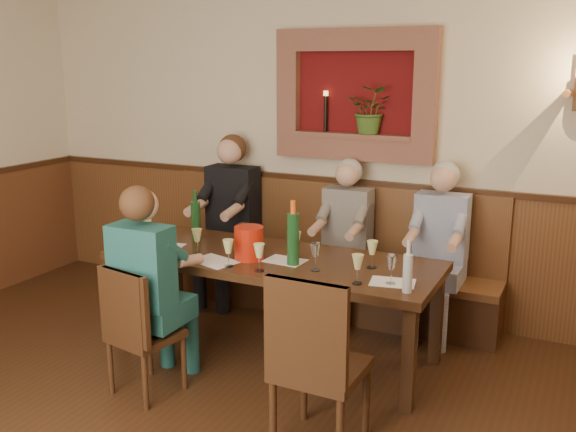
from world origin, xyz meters
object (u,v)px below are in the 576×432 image
person_bench_left (228,233)px  spittoon_bucket (249,243)px  chair_near_right (319,397)px  person_chair_front (153,305)px  wine_bottle_green_b (196,220)px  person_bench_mid (343,255)px  wine_bottle_green_a (293,238)px  water_bottle (408,272)px  bench (322,274)px  dining_table (273,266)px  chair_near_left (145,356)px  person_bench_right (437,267)px

person_bench_left → spittoon_bucket: (0.75, -0.96, 0.25)m
chair_near_right → person_chair_front: 1.30m
person_bench_left → wine_bottle_green_b: bearing=-79.5°
chair_near_right → person_bench_mid: 1.90m
wine_bottle_green_a → wine_bottle_green_b: size_ratio=1.14×
person_bench_mid → water_bottle: bearing=-53.5°
chair_near_right → wine_bottle_green_a: wine_bottle_green_a is taller
bench → person_bench_left: bearing=-172.9°
water_bottle → wine_bottle_green_b: bearing=166.4°
person_chair_front → water_bottle: size_ratio=4.20×
dining_table → wine_bottle_green_b: size_ratio=6.05×
chair_near_left → spittoon_bucket: 1.04m
bench → chair_near_right: (0.78, -1.90, -0.02)m
bench → chair_near_right: 2.05m
spittoon_bucket → dining_table: bearing=44.6°
person_bench_mid → wine_bottle_green_b: size_ratio=3.41×
water_bottle → bench: bearing=130.7°
chair_near_right → water_bottle: (0.29, 0.66, 0.58)m
person_bench_right → dining_table: bearing=-140.1°
person_bench_left → wine_bottle_green_b: (0.13, -0.70, 0.29)m
person_bench_left → water_bottle: (1.94, -1.13, 0.26)m
chair_near_left → spittoon_bucket: spittoon_bucket is taller
person_bench_left → spittoon_bucket: bearing=-52.0°
chair_near_right → person_chair_front: bearing=173.1°
chair_near_right → water_bottle: water_bottle is taller
bench → wine_bottle_green_b: size_ratio=7.57×
bench → person_bench_left: 0.93m
person_bench_left → person_chair_front: 1.66m
person_bench_left → person_chair_front: person_bench_left is taller
bench → water_bottle: (1.07, -1.24, 0.55)m
water_bottle → person_bench_mid: bearing=126.5°
chair_near_left → person_chair_front: bearing=99.0°
spittoon_bucket → wine_bottle_green_b: bearing=157.2°
person_bench_right → spittoon_bucket: size_ratio=5.85×
chair_near_right → water_bottle: 0.92m
bench → chair_near_right: bench is taller
person_bench_left → wine_bottle_green_a: person_bench_left is taller
chair_near_right → chair_near_left: bearing=177.9°
spittoon_bucket → chair_near_left: bearing=-115.3°
dining_table → spittoon_bucket: (-0.12, -0.12, 0.19)m
person_bench_mid → spittoon_bucket: person_bench_mid is taller
bench → person_bench_right: person_bench_right is taller
person_bench_right → wine_bottle_green_b: bearing=-158.2°
chair_near_left → water_bottle: size_ratio=2.67×
person_bench_mid → dining_table: bearing=-105.2°
person_chair_front → wine_bottle_green_a: person_chair_front is taller
wine_bottle_green_a → water_bottle: bearing=-12.5°
chair_near_right → person_bench_left: (-1.65, 1.79, 0.32)m
person_bench_left → wine_bottle_green_a: bearing=-41.0°
spittoon_bucket → water_bottle: 1.21m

